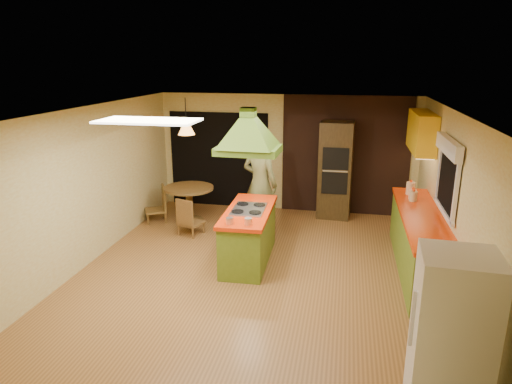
% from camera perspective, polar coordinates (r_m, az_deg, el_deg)
% --- Properties ---
extents(ground, '(6.50, 6.50, 0.00)m').
position_cam_1_polar(ground, '(7.21, 0.13, -10.07)').
color(ground, '#976431').
rests_on(ground, ground).
extents(room_walls, '(5.50, 6.50, 6.50)m').
position_cam_1_polar(room_walls, '(6.75, 0.14, -0.51)').
color(room_walls, beige).
rests_on(room_walls, ground).
extents(ceiling_plane, '(6.50, 6.50, 0.00)m').
position_cam_1_polar(ceiling_plane, '(6.50, 0.15, 10.10)').
color(ceiling_plane, silver).
rests_on(ceiling_plane, room_walls).
extents(brick_panel, '(2.64, 0.03, 2.50)m').
position_cam_1_polar(brick_panel, '(9.76, 11.09, 4.45)').
color(brick_panel, '#381E14').
rests_on(brick_panel, ground).
extents(nook_opening, '(2.20, 0.03, 2.10)m').
position_cam_1_polar(nook_opening, '(10.18, -4.65, 4.03)').
color(nook_opening, black).
rests_on(nook_opening, ground).
extents(right_counter, '(0.62, 3.05, 0.92)m').
position_cam_1_polar(right_counter, '(7.55, 19.73, -5.97)').
color(right_counter, olive).
rests_on(right_counter, ground).
extents(upper_cabinets, '(0.34, 1.40, 0.70)m').
position_cam_1_polar(upper_cabinets, '(8.73, 20.02, 7.07)').
color(upper_cabinets, yellow).
rests_on(upper_cabinets, room_walls).
extents(window_right, '(0.12, 1.35, 1.06)m').
position_cam_1_polar(window_right, '(7.04, 22.94, 3.28)').
color(window_right, black).
rests_on(window_right, room_walls).
extents(fluor_panel, '(1.20, 0.60, 0.03)m').
position_cam_1_polar(fluor_panel, '(5.69, -13.32, 8.65)').
color(fluor_panel, white).
rests_on(fluor_panel, ceiling_plane).
extents(kitchen_island, '(0.75, 1.77, 0.90)m').
position_cam_1_polar(kitchen_island, '(7.47, -0.91, -5.36)').
color(kitchen_island, olive).
rests_on(kitchen_island, ground).
extents(range_hood, '(0.98, 0.72, 0.79)m').
position_cam_1_polar(range_hood, '(7.00, -0.97, 8.52)').
color(range_hood, '#4C6D1B').
rests_on(range_hood, ceiling_plane).
extents(man, '(0.84, 0.70, 1.96)m').
position_cam_1_polar(man, '(8.45, 0.49, 1.03)').
color(man, brown).
rests_on(man, ground).
extents(refrigerator, '(0.69, 0.66, 1.61)m').
position_cam_1_polar(refrigerator, '(4.63, 23.21, -16.35)').
color(refrigerator, white).
rests_on(refrigerator, ground).
extents(wall_oven, '(0.69, 0.63, 2.00)m').
position_cam_1_polar(wall_oven, '(9.54, 9.89, 2.71)').
color(wall_oven, '#412F15').
rests_on(wall_oven, ground).
extents(dining_table, '(0.99, 0.99, 0.74)m').
position_cam_1_polar(dining_table, '(9.28, -8.34, -0.69)').
color(dining_table, brown).
rests_on(dining_table, ground).
extents(chair_left, '(0.55, 0.55, 0.75)m').
position_cam_1_polar(chair_left, '(9.49, -12.49, -1.46)').
color(chair_left, brown).
rests_on(chair_left, ground).
extents(chair_near, '(0.51, 0.51, 0.73)m').
position_cam_1_polar(chair_near, '(8.67, -8.15, -3.00)').
color(chair_near, brown).
rests_on(chair_near, ground).
extents(pendant_lamp, '(0.40, 0.40, 0.21)m').
position_cam_1_polar(pendant_lamp, '(8.98, -8.70, 7.77)').
color(pendant_lamp, '#FF9E3F').
rests_on(pendant_lamp, ceiling_plane).
extents(canister_large, '(0.18, 0.18, 0.22)m').
position_cam_1_polar(canister_large, '(8.41, 18.75, 0.44)').
color(canister_large, beige).
rests_on(canister_large, right_counter).
extents(canister_medium, '(0.15, 0.15, 0.17)m').
position_cam_1_polar(canister_medium, '(8.12, 18.99, -0.31)').
color(canister_medium, '#FFEACD').
rests_on(canister_medium, right_counter).
extents(canister_small, '(0.15, 0.15, 0.17)m').
position_cam_1_polar(canister_small, '(8.04, 19.07, -0.50)').
color(canister_small, beige).
rests_on(canister_small, right_counter).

